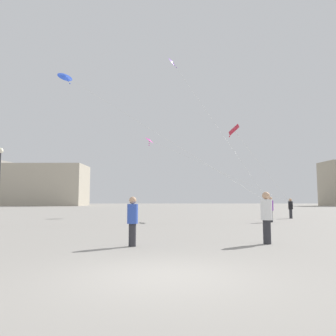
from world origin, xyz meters
name	(u,v)px	position (x,y,z in m)	size (l,w,h in m)	color
ground_plane	(161,276)	(0.00, 0.00, 0.00)	(300.00, 300.00, 0.00)	gray
person_in_purple	(271,208)	(7.23, 16.64, 0.98)	(0.39, 0.39, 1.79)	#2D2D33
person_in_blue	(132,219)	(-1.11, 4.36, 0.91)	(0.36, 0.36, 1.67)	#2D2D33
person_in_white	(267,215)	(3.62, 5.03, 1.01)	(0.40, 0.40, 1.85)	#2D2D33
person_in_black	(291,207)	(10.39, 21.53, 0.93)	(0.37, 0.37, 1.70)	#2D2D33
kite_magenta_diamond	(151,141)	(-1.86, 26.27, 7.60)	(12.99, 5.43, 6.75)	#D12899
kite_violet_diamond	(174,64)	(0.43, 22.83, 14.22)	(7.39, 6.86, 13.63)	purple
kite_cobalt_diamond	(67,77)	(-8.75, 20.41, 12.05)	(16.96, 4.61, 11.38)	blue
kite_crimson_delta	(234,131)	(5.68, 21.54, 7.61)	(5.25, 1.62, 6.82)	red
building_centre_hall	(40,185)	(-37.00, 86.25, 5.74)	(25.49, 12.00, 11.48)	#B2A893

